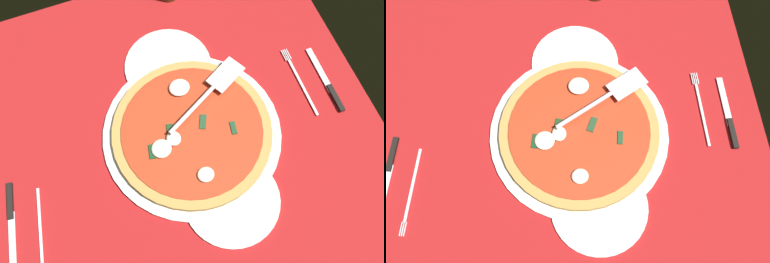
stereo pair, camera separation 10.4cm
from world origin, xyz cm
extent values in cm
cube|color=#A5191A|center=(0.00, 0.00, -0.40)|extent=(93.60, 93.60, 0.80)
cube|color=silver|center=(-42.12, -14.04, 0.05)|extent=(9.36, 9.36, 0.10)
cube|color=silver|center=(-32.76, -23.40, 0.05)|extent=(9.36, 9.36, 0.10)
cube|color=silver|center=(-32.76, -4.68, 0.05)|extent=(9.36, 9.36, 0.10)
cube|color=silver|center=(-32.76, 14.04, 0.05)|extent=(9.36, 9.36, 0.10)
cube|color=silver|center=(-23.40, -32.76, 0.05)|extent=(9.36, 9.36, 0.10)
cube|color=silver|center=(-23.40, -14.04, 0.05)|extent=(9.36, 9.36, 0.10)
cube|color=silver|center=(-23.40, 4.68, 0.05)|extent=(9.36, 9.36, 0.10)
cube|color=silver|center=(-23.40, 23.40, 0.05)|extent=(9.36, 9.36, 0.10)
cube|color=silver|center=(-23.40, 42.12, 0.05)|extent=(9.36, 9.36, 0.10)
cube|color=silver|center=(-14.04, -23.40, 0.05)|extent=(9.36, 9.36, 0.10)
cube|color=silver|center=(-14.04, -4.68, 0.05)|extent=(9.36, 9.36, 0.10)
cube|color=silver|center=(-14.04, 14.04, 0.05)|extent=(9.36, 9.36, 0.10)
cube|color=silver|center=(-14.04, 32.76, 0.05)|extent=(9.36, 9.36, 0.10)
cube|color=silver|center=(-4.68, -32.76, 0.05)|extent=(9.36, 9.36, 0.10)
cube|color=silver|center=(-4.68, -14.04, 0.05)|extent=(9.36, 9.36, 0.10)
cube|color=silver|center=(-4.68, 4.68, 0.05)|extent=(9.36, 9.36, 0.10)
cube|color=silver|center=(-4.68, 23.40, 0.05)|extent=(9.36, 9.36, 0.10)
cube|color=silver|center=(-4.68, 42.12, 0.05)|extent=(9.36, 9.36, 0.10)
cube|color=silver|center=(4.68, -23.40, 0.05)|extent=(9.36, 9.36, 0.10)
cube|color=silver|center=(4.68, -4.68, 0.05)|extent=(9.36, 9.36, 0.10)
cube|color=silver|center=(4.68, 14.04, 0.05)|extent=(9.36, 9.36, 0.10)
cube|color=silver|center=(4.68, 32.76, 0.05)|extent=(9.36, 9.36, 0.10)
cube|color=silver|center=(14.04, -32.76, 0.05)|extent=(9.36, 9.36, 0.10)
cube|color=silver|center=(14.04, -14.04, 0.05)|extent=(9.36, 9.36, 0.10)
cube|color=silver|center=(14.04, 4.68, 0.05)|extent=(9.36, 9.36, 0.10)
cube|color=silver|center=(14.04, 23.40, 0.05)|extent=(9.36, 9.36, 0.10)
cube|color=silver|center=(14.04, 42.12, 0.05)|extent=(9.36, 9.36, 0.10)
cube|color=silver|center=(23.40, -4.68, 0.05)|extent=(9.36, 9.36, 0.10)
cube|color=silver|center=(23.40, 14.04, 0.05)|extent=(9.36, 9.36, 0.10)
cube|color=silver|center=(23.40, 32.76, 0.05)|extent=(9.36, 9.36, 0.10)
cube|color=silver|center=(32.76, 23.40, 0.05)|extent=(9.36, 9.36, 0.10)
cylinder|color=silver|center=(-0.59, 4.54, 0.65)|extent=(40.45, 40.45, 1.11)
cylinder|color=white|center=(-19.19, 5.50, 0.60)|extent=(20.90, 20.90, 1.00)
cylinder|color=white|center=(16.78, 7.00, 0.60)|extent=(20.79, 20.79, 1.00)
cylinder|color=#C09046|center=(-0.59, 4.54, 1.94)|extent=(36.02, 36.02, 1.47)
cylinder|color=#B6351A|center=(-0.59, 4.54, 2.83)|extent=(31.84, 31.84, 0.30)
ellipsoid|color=white|center=(1.28, -3.31, 3.54)|extent=(4.39, 4.45, 1.12)
ellipsoid|color=white|center=(-11.31, 5.54, 3.66)|extent=(4.39, 4.83, 1.37)
ellipsoid|color=#F0E7CE|center=(10.21, 3.55, 3.47)|extent=(3.44, 3.66, 0.99)
ellipsoid|color=white|center=(0.31, 0.09, 3.52)|extent=(3.53, 3.20, 1.10)
cube|color=#133F1F|center=(1.07, -5.36, 3.13)|extent=(3.55, 2.14, 0.30)
cube|color=#1C4425|center=(2.24, 13.35, 3.13)|extent=(3.22, 1.64, 0.30)
cube|color=#193E1B|center=(-2.34, 0.41, 3.13)|extent=(3.08, 2.19, 0.30)
cube|color=#204425|center=(-1.56, 7.56, 3.13)|extent=(3.81, 2.82, 0.30)
cube|color=silver|center=(-10.15, 16.55, 4.50)|extent=(8.42, 9.92, 0.30)
cylinder|color=silver|center=(-4.53, 6.13, 4.85)|extent=(8.03, 13.72, 1.00)
cube|color=white|center=(6.83, -35.56, 0.40)|extent=(20.06, 16.03, 0.60)
cube|color=silver|center=(7.36, -32.69, 0.83)|extent=(16.23, 3.57, 0.25)
cube|color=black|center=(0.38, -37.34, 1.10)|extent=(8.11, 2.64, 0.80)
cube|color=silver|center=(9.26, -38.98, 0.83)|extent=(14.06, 3.93, 0.25)
cube|color=silver|center=(-2.35, 36.29, 0.40)|extent=(17.06, 13.10, 0.60)
cube|color=silver|center=(-2.39, 33.38, 0.83)|extent=(15.79, 0.78, 0.25)
cube|color=silver|center=(-11.77, 34.15, 0.83)|extent=(3.00, 0.26, 0.25)
cube|color=silver|center=(-11.77, 33.71, 0.83)|extent=(3.00, 0.26, 0.25)
cube|color=silver|center=(-11.78, 33.27, 0.83)|extent=(3.00, 0.26, 0.25)
cube|color=silver|center=(-11.79, 32.83, 0.83)|extent=(3.00, 0.26, 0.25)
cube|color=black|center=(3.12, 39.12, 1.10)|extent=(7.26, 1.28, 0.80)
cube|color=silver|center=(-5.03, 39.22, 0.83)|extent=(12.69, 1.55, 0.25)
camera|label=1|loc=(36.69, -9.83, 98.44)|focal=43.56mm
camera|label=2|loc=(39.14, 0.29, 98.44)|focal=43.56mm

